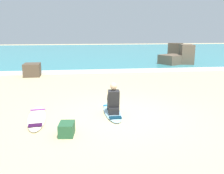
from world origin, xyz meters
TOP-DOWN VIEW (x-y plane):
  - ground_plane at (0.00, 0.00)m, footprint 80.00×80.00m
  - sea at (0.00, 21.68)m, footprint 80.00×28.00m
  - breaking_foam at (0.00, 7.98)m, footprint 80.00×0.90m
  - surfboard_main at (-0.30, 0.33)m, footprint 0.55×2.02m
  - surfer_seated at (-0.29, 0.13)m, footprint 0.39×0.71m
  - surfboard_spare_near at (-2.58, 0.08)m, footprint 0.76×2.27m
  - rock_outcrop_distant at (6.25, 11.00)m, footprint 2.85×3.76m
  - shoreline_rock at (-3.99, 7.14)m, footprint 0.92×1.07m
  - beach_bag at (-1.64, -1.21)m, footprint 0.41×0.52m

SIDE VIEW (x-z plane):
  - ground_plane at x=0.00m, z-range 0.00..0.00m
  - surfboard_spare_near at x=-2.58m, z-range 0.00..0.07m
  - surfboard_main at x=-0.30m, z-range 0.00..0.07m
  - sea at x=0.00m, z-range 0.00..0.10m
  - breaking_foam at x=0.00m, z-range 0.00..0.11m
  - beach_bag at x=-1.64m, z-range 0.00..0.32m
  - shoreline_rock at x=-3.99m, z-range 0.00..0.72m
  - surfer_seated at x=-0.29m, z-range -0.04..0.91m
  - rock_outcrop_distant at x=6.25m, z-range -0.12..1.39m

